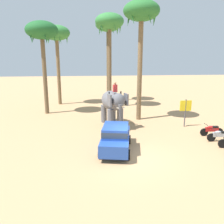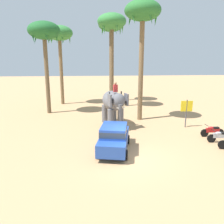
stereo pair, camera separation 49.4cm
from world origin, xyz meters
name	(u,v)px [view 1 (the left image)]	position (x,y,z in m)	size (l,w,h in m)	color
ground_plane	(132,158)	(0.00, 0.00, 0.00)	(120.00, 120.00, 0.00)	tan
car_sedan_foreground	(116,137)	(-0.85, 1.18, 0.93)	(2.47, 4.35, 1.70)	#23479E
elephant_with_mahout	(113,103)	(-0.42, 6.85, 1.99)	(2.33, 4.01, 3.88)	slate
motorcycle_far_in_row	(220,135)	(6.73, 1.99, 0.46)	(1.80, 0.55, 0.94)	black
motorcycle_end_of_row	(212,130)	(6.80, 3.22, 0.46)	(1.80, 0.55, 0.94)	black
palm_tree_behind_elephant	(108,28)	(0.24, 18.02, 9.39)	(3.20, 3.20, 10.75)	brown
palm_tree_near_hut	(42,34)	(-6.90, 11.91, 8.12)	(3.20, 3.20, 9.35)	brown
palm_tree_left_of_road	(141,16)	(2.28, 8.50, 9.35)	(3.20, 3.20, 10.71)	brown
palm_tree_far_back	(110,25)	(0.06, 14.32, 9.26)	(3.20, 3.20, 10.61)	brown
palm_tree_leaning_seaward	(57,36)	(-6.07, 16.72, 8.32)	(3.20, 3.20, 9.56)	brown
signboard_yellow	(186,108)	(5.71, 5.72, 1.69)	(1.00, 0.10, 2.40)	#4C4C51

